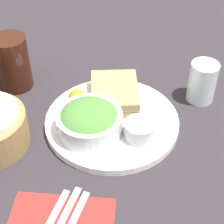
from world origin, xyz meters
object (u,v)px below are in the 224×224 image
spoon (50,224)px  water_glass (202,82)px  dressing_cup (139,130)px  drink_glass (12,63)px  sandwich (115,94)px  salad_bowl (89,120)px  plate (112,122)px

spoon → water_glass: 0.47m
dressing_cup → drink_glass: bearing=61.2°
sandwich → salad_bowl: bearing=155.9°
plate → salad_bowl: size_ratio=2.11×
drink_glass → sandwich: bearing=-103.1°
plate → sandwich: (0.06, -0.00, 0.03)m
plate → water_glass: (0.11, -0.20, 0.04)m
sandwich → dressing_cup: sandwich is taller
spoon → water_glass: (0.37, -0.28, 0.04)m
water_glass → plate: bearing=118.4°
plate → salad_bowl: (-0.04, 0.04, 0.04)m
spoon → sandwich: bearing=179.3°
salad_bowl → plate: bearing=-49.0°
dressing_cup → salad_bowl: bearing=84.2°
salad_bowl → spoon: salad_bowl is taller
sandwich → salad_bowl: size_ratio=1.03×
dressing_cup → water_glass: size_ratio=0.65×
sandwich → water_glass: size_ratio=1.46×
plate → salad_bowl: 0.07m
plate → spoon: (-0.26, 0.08, -0.00)m
salad_bowl → drink_glass: (0.16, 0.21, 0.02)m
salad_bowl → spoon: bearing=170.1°
drink_glass → water_glass: (-0.01, -0.45, -0.02)m
salad_bowl → water_glass: bearing=-59.0°
spoon → water_glass: bearing=156.5°
plate → dressing_cup: dressing_cup is taller
water_glass → sandwich: bearing=102.8°
drink_glass → spoon: size_ratio=0.91×
spoon → water_glass: water_glass is taller
sandwich → dressing_cup: size_ratio=2.24×
sandwich → salad_bowl: salad_bowl is taller
sandwich → drink_glass: bearing=76.9°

